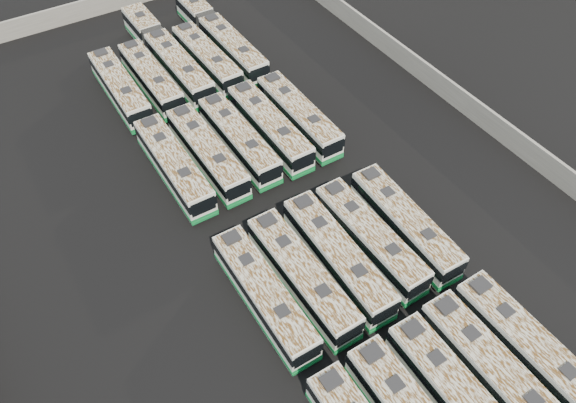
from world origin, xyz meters
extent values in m
plane|color=black|center=(0.00, 0.00, 0.00)|extent=(140.00, 140.00, 0.00)
cube|color=slate|center=(0.00, 36.30, 1.10)|extent=(45.20, 0.30, 2.20)
cube|color=slate|center=(22.30, 0.00, 1.10)|extent=(0.30, 73.20, 2.20)
cube|color=black|center=(-4.41, -15.34, 2.93)|extent=(1.16, 0.99, 0.23)
cube|color=black|center=(-1.41, -17.49, 2.99)|extent=(0.88, 0.88, 0.13)
cube|color=black|center=(-1.39, -15.27, 3.03)|extent=(1.21, 1.03, 0.24)
cylinder|color=black|center=(-2.39, -16.37, 0.46)|extent=(0.27, 0.93, 0.92)
cylinder|color=black|center=(-0.41, -16.39, 0.46)|extent=(0.27, 0.93, 0.92)
cube|color=silver|center=(1.71, -19.94, 1.58)|extent=(2.34, 11.01, 2.52)
cube|color=black|center=(1.71, -19.94, 2.00)|extent=(2.40, 11.07, 0.84)
cube|color=beige|center=(1.71, -19.94, 2.87)|extent=(2.29, 10.79, 0.06)
cube|color=black|center=(1.72, -17.52, 2.96)|extent=(0.87, 0.87, 0.13)
cube|color=black|center=(1.73, -15.32, 3.01)|extent=(1.20, 1.01, 0.24)
cylinder|color=black|center=(0.75, -16.42, 0.46)|extent=(0.26, 0.92, 0.92)
cylinder|color=black|center=(2.71, -16.42, 0.46)|extent=(0.26, 0.92, 0.92)
cube|color=silver|center=(4.63, -19.89, 1.60)|extent=(2.38, 11.17, 2.56)
cube|color=#107737|center=(4.63, -19.89, 0.67)|extent=(2.43, 11.22, 0.39)
cube|color=black|center=(4.63, -19.89, 2.03)|extent=(2.44, 11.23, 0.86)
cube|color=beige|center=(4.63, -19.89, 2.91)|extent=(2.34, 10.95, 0.07)
cube|color=black|center=(4.64, -22.34, 3.00)|extent=(0.89, 0.89, 0.13)
cube|color=black|center=(4.62, -17.43, 3.00)|extent=(0.89, 0.89, 0.13)
cube|color=black|center=(4.60, -15.20, 3.05)|extent=(1.21, 1.03, 0.24)
cylinder|color=black|center=(3.62, -16.32, 0.46)|extent=(0.27, 0.93, 0.93)
cylinder|color=black|center=(5.61, -16.31, 0.46)|extent=(0.27, 0.93, 0.93)
cube|color=silver|center=(7.67, -19.83, 1.58)|extent=(2.50, 11.05, 2.52)
cube|color=#107737|center=(7.67, -19.83, 0.66)|extent=(2.55, 11.11, 0.39)
cube|color=black|center=(7.67, -19.83, 2.00)|extent=(2.56, 11.12, 0.84)
cube|color=beige|center=(7.67, -19.83, 2.87)|extent=(2.45, 10.83, 0.06)
cube|color=black|center=(7.72, -22.26, 2.96)|extent=(0.89, 0.89, 0.13)
cube|color=black|center=(7.63, -17.41, 2.96)|extent=(0.89, 0.89, 0.13)
cube|color=black|center=(7.59, -15.21, 3.01)|extent=(1.21, 1.03, 0.24)
cylinder|color=black|center=(6.63, -16.33, 0.46)|extent=(0.27, 0.92, 0.92)
cylinder|color=black|center=(8.59, -16.29, 0.46)|extent=(0.27, 0.92, 0.92)
cube|color=silver|center=(-4.39, -7.54, 1.55)|extent=(2.30, 10.77, 2.47)
cube|color=#107737|center=(-4.39, -7.54, 0.65)|extent=(2.35, 10.82, 0.38)
cube|color=black|center=(-4.39, -7.54, 1.95)|extent=(2.36, 10.83, 0.82)
cube|color=black|center=(-4.42, -12.94, 1.84)|extent=(1.97, 0.07, 1.30)
cube|color=#107737|center=(-4.42, -12.94, 0.47)|extent=(2.24, 0.11, 0.25)
cube|color=beige|center=(-4.39, -7.54, 2.81)|extent=(2.25, 10.56, 0.06)
cube|color=black|center=(-4.40, -9.91, 2.90)|extent=(0.86, 0.86, 0.13)
cube|color=black|center=(-4.38, -5.18, 2.90)|extent=(0.86, 0.86, 0.13)
cube|color=black|center=(-4.37, -3.03, 2.94)|extent=(1.17, 0.99, 0.23)
cylinder|color=black|center=(-5.37, -10.98, 0.45)|extent=(0.26, 0.90, 0.90)
cylinder|color=black|center=(-3.45, -10.99, 0.45)|extent=(0.26, 0.90, 0.90)
cylinder|color=black|center=(-5.33, -4.10, 0.45)|extent=(0.26, 0.90, 0.90)
cylinder|color=black|center=(-3.41, -4.11, 0.45)|extent=(0.26, 0.90, 0.90)
cube|color=silver|center=(-1.40, -7.65, 1.58)|extent=(2.42, 11.01, 2.52)
cube|color=#107737|center=(-1.40, -7.65, 0.66)|extent=(2.47, 11.06, 0.38)
cube|color=black|center=(-1.40, -7.65, 1.99)|extent=(2.48, 11.07, 0.84)
cube|color=black|center=(-1.33, -13.16, 1.88)|extent=(2.01, 0.08, 1.33)
cube|color=#107737|center=(-1.33, -13.16, 0.48)|extent=(2.29, 0.13, 0.26)
cube|color=beige|center=(-1.40, -7.65, 2.86)|extent=(2.37, 10.79, 0.06)
cube|color=black|center=(-1.37, -10.06, 2.96)|extent=(0.88, 0.88, 0.13)
cube|color=black|center=(-1.43, -5.23, 2.96)|extent=(0.88, 0.88, 0.13)
cube|color=black|center=(-1.46, -3.04, 3.00)|extent=(1.20, 1.02, 0.24)
cylinder|color=black|center=(-2.34, -11.17, 0.46)|extent=(0.27, 0.92, 0.92)
cylinder|color=black|center=(-0.38, -11.15, 0.46)|extent=(0.27, 0.92, 0.92)
cylinder|color=black|center=(-2.42, -4.15, 0.46)|extent=(0.27, 0.92, 0.92)
cylinder|color=black|center=(-0.46, -4.12, 0.46)|extent=(0.27, 0.92, 0.92)
cube|color=silver|center=(1.62, -7.60, 1.60)|extent=(2.54, 11.16, 2.55)
cube|color=#107737|center=(1.62, -7.60, 0.67)|extent=(2.59, 11.21, 0.39)
cube|color=black|center=(1.62, -7.60, 2.02)|extent=(2.60, 11.22, 0.85)
cube|color=black|center=(1.50, -13.18, 1.90)|extent=(2.04, 0.10, 1.34)
cube|color=#107737|center=(1.50, -13.18, 0.48)|extent=(2.32, 0.15, 0.26)
cube|color=beige|center=(1.62, -7.60, 2.90)|extent=(2.49, 10.94, 0.06)
cube|color=black|center=(1.57, -10.05, 2.99)|extent=(0.90, 0.90, 0.13)
cube|color=black|center=(1.67, -5.16, 2.99)|extent=(0.90, 0.90, 0.13)
cube|color=black|center=(1.71, -2.94, 3.04)|extent=(1.22, 1.04, 0.24)
cylinder|color=black|center=(0.55, -11.14, 0.46)|extent=(0.28, 0.93, 0.93)
cylinder|color=black|center=(2.54, -11.18, 0.46)|extent=(0.28, 0.93, 0.93)
cylinder|color=black|center=(0.70, -4.03, 0.46)|extent=(0.28, 0.93, 0.93)
cylinder|color=black|center=(2.68, -4.07, 0.46)|extent=(0.28, 0.93, 0.93)
cube|color=silver|center=(4.63, -7.45, 1.54)|extent=(2.44, 10.77, 2.46)
cube|color=#107737|center=(4.63, -7.45, 0.64)|extent=(2.49, 10.82, 0.38)
cube|color=black|center=(4.63, -7.45, 1.95)|extent=(2.50, 10.83, 0.82)
cube|color=black|center=(4.74, -12.83, 1.83)|extent=(1.97, 0.10, 1.30)
cube|color=#107737|center=(4.74, -12.83, 0.46)|extent=(2.24, 0.14, 0.25)
cube|color=beige|center=(4.63, -7.45, 2.80)|extent=(2.39, 10.56, 0.06)
cube|color=black|center=(4.68, -9.81, 2.89)|extent=(0.87, 0.87, 0.13)
cube|color=black|center=(4.59, -5.09, 2.89)|extent=(0.87, 0.87, 0.13)
cube|color=black|center=(4.55, -2.94, 2.93)|extent=(1.18, 1.01, 0.23)
cylinder|color=black|center=(3.74, -10.90, 0.45)|extent=(0.27, 0.90, 0.89)
cylinder|color=black|center=(5.66, -10.86, 0.45)|extent=(0.27, 0.90, 0.89)
cylinder|color=black|center=(3.61, -4.03, 0.45)|extent=(0.27, 0.90, 0.89)
cylinder|color=black|center=(5.53, -4.00, 0.45)|extent=(0.27, 0.90, 0.89)
cube|color=silver|center=(7.71, -7.71, 1.55)|extent=(2.52, 10.83, 2.47)
cube|color=#107737|center=(7.71, -7.71, 0.65)|extent=(2.57, 10.88, 0.38)
cube|color=black|center=(7.71, -7.71, 1.96)|extent=(2.58, 10.89, 0.83)
cube|color=black|center=(7.57, -13.12, 1.84)|extent=(1.98, 0.11, 1.30)
cube|color=#107737|center=(7.57, -13.12, 0.47)|extent=(2.25, 0.16, 0.25)
cube|color=beige|center=(7.71, -7.71, 2.81)|extent=(2.47, 10.61, 0.06)
cube|color=black|center=(7.65, -10.08, 2.90)|extent=(0.87, 0.87, 0.13)
cube|color=black|center=(7.77, -5.34, 2.90)|extent=(0.87, 0.87, 0.13)
cube|color=black|center=(7.83, -3.19, 2.94)|extent=(1.19, 1.02, 0.23)
cylinder|color=black|center=(6.66, -11.13, 0.45)|extent=(0.27, 0.90, 0.90)
cylinder|color=black|center=(8.58, -11.18, 0.45)|extent=(0.27, 0.90, 0.90)
cylinder|color=black|center=(6.84, -4.24, 0.45)|extent=(0.27, 0.90, 0.90)
cylinder|color=black|center=(8.76, -4.29, 0.45)|extent=(0.27, 0.90, 0.90)
cube|color=silver|center=(-4.43, 7.06, 1.58)|extent=(2.32, 11.03, 2.53)
cube|color=#107737|center=(-4.43, 7.06, 0.66)|extent=(2.37, 11.08, 0.39)
cube|color=black|center=(-4.43, 7.06, 2.00)|extent=(2.38, 11.09, 0.85)
cube|color=black|center=(-4.45, 1.53, 1.88)|extent=(2.02, 0.06, 1.33)
cube|color=#107737|center=(-4.45, 1.53, 0.48)|extent=(2.30, 0.11, 0.26)
cube|color=beige|center=(-4.43, 7.06, 2.88)|extent=(2.28, 10.81, 0.06)
cube|color=black|center=(-4.44, 4.64, 2.97)|extent=(0.87, 0.87, 0.13)
cube|color=black|center=(-4.43, 9.49, 2.97)|extent=(0.87, 0.87, 0.13)
cube|color=black|center=(-4.42, 11.69, 3.01)|extent=(1.20, 1.01, 0.24)
cylinder|color=black|center=(-5.43, 3.54, 0.46)|extent=(0.26, 0.92, 0.92)
cylinder|color=black|center=(-3.46, 3.53, 0.46)|extent=(0.26, 0.92, 0.92)
cylinder|color=black|center=(-5.41, 10.59, 0.46)|extent=(0.26, 0.92, 0.92)
cylinder|color=black|center=(-3.44, 10.59, 0.46)|extent=(0.26, 0.92, 0.92)
cube|color=silver|center=(-1.41, 7.03, 1.57)|extent=(2.37, 10.94, 2.50)
cube|color=#107737|center=(-1.41, 7.03, 0.66)|extent=(2.42, 10.99, 0.38)
cube|color=black|center=(-1.41, 7.03, 1.98)|extent=(2.43, 11.00, 0.84)
cube|color=black|center=(-1.36, 1.55, 1.87)|extent=(2.00, 0.08, 1.32)
cube|color=#107737|center=(-1.36, 1.55, 0.47)|extent=(2.28, 0.12, 0.25)
cube|color=beige|center=(-1.41, 7.03, 2.85)|extent=(2.32, 10.72, 0.06)
cube|color=black|center=(-1.39, 4.63, 2.94)|extent=(0.87, 0.87, 0.13)
cube|color=black|center=(-1.43, 9.43, 2.94)|extent=(0.87, 0.87, 0.13)
cube|color=black|center=(-1.45, 11.61, 2.98)|extent=(1.19, 1.01, 0.24)
cylinder|color=black|center=(-2.35, 3.53, 0.45)|extent=(0.26, 0.91, 0.91)
cylinder|color=black|center=(-0.41, 3.54, 0.45)|extent=(0.26, 0.91, 0.91)
cylinder|color=black|center=(-2.41, 10.51, 0.45)|extent=(0.26, 0.91, 0.91)
cylinder|color=black|center=(-0.47, 10.53, 0.45)|extent=(0.26, 0.91, 0.91)
cube|color=silver|center=(1.67, 7.13, 1.54)|extent=(2.28, 10.74, 2.46)
cube|color=#107737|center=(1.67, 7.13, 0.64)|extent=(2.33, 10.79, 0.38)
cube|color=black|center=(1.67, 7.13, 1.95)|extent=(2.34, 10.80, 0.82)
cube|color=black|center=(1.69, 1.74, 1.83)|extent=(1.97, 0.07, 1.30)
cube|color=#107737|center=(1.69, 1.74, 0.47)|extent=(2.24, 0.11, 0.25)
cube|color=beige|center=(1.67, 7.13, 2.80)|extent=(2.24, 10.53, 0.06)
cube|color=black|center=(1.68, 4.77, 2.89)|extent=(0.85, 0.85, 0.13)
cube|color=black|center=(1.66, 9.49, 2.89)|extent=(0.85, 0.85, 0.13)
cube|color=black|center=(1.65, 11.64, 2.93)|extent=(1.17, 0.99, 0.23)
cylinder|color=black|center=(0.72, 3.69, 0.45)|extent=(0.25, 0.90, 0.89)
cylinder|color=black|center=(2.64, 3.70, 0.45)|extent=(0.25, 0.90, 0.89)
cylinder|color=black|center=(0.69, 10.56, 0.45)|extent=(0.25, 0.90, 0.89)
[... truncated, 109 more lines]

